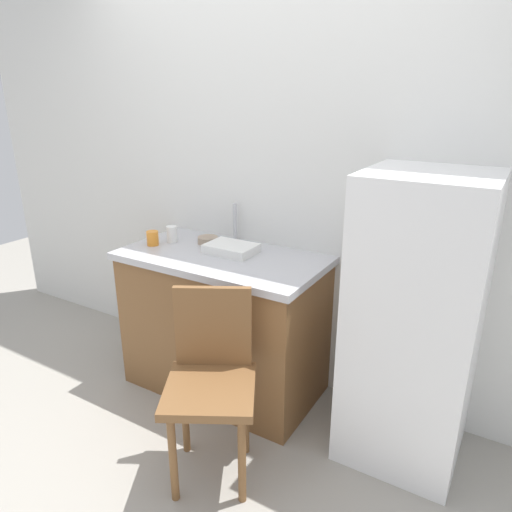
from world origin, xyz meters
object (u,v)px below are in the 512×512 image
(terracotta_bowl, at_px, (208,240))
(cup_white, at_px, (172,234))
(refrigerator, at_px, (414,323))
(chair, at_px, (211,377))
(dish_tray, at_px, (231,248))
(cup_orange, at_px, (153,238))

(terracotta_bowl, relative_size, cup_white, 1.23)
(refrigerator, height_order, terracotta_bowl, refrigerator)
(chair, relative_size, cup_white, 8.98)
(dish_tray, distance_m, cup_white, 0.42)
(chair, bearing_deg, terracotta_bowl, 97.46)
(cup_orange, bearing_deg, terracotta_bowl, 36.53)
(dish_tray, bearing_deg, chair, -64.30)
(refrigerator, xyz_separation_m, chair, (-0.75, -0.60, -0.21))
(cup_orange, relative_size, cup_white, 0.87)
(cup_white, bearing_deg, dish_tray, 2.36)
(chair, relative_size, terracotta_bowl, 7.28)
(terracotta_bowl, relative_size, cup_orange, 1.42)
(dish_tray, distance_m, cup_orange, 0.50)
(dish_tray, bearing_deg, refrigerator, -1.63)
(chair, xyz_separation_m, cup_orange, (-0.78, 0.50, 0.40))
(dish_tray, relative_size, terracotta_bowl, 2.29)
(dish_tray, xyz_separation_m, cup_orange, (-0.48, -0.12, 0.02))
(dish_tray, relative_size, cup_white, 2.83)
(refrigerator, bearing_deg, cup_white, 179.51)
(refrigerator, relative_size, cup_orange, 16.43)
(chair, height_order, cup_white, cup_white)
(refrigerator, relative_size, dish_tray, 5.04)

